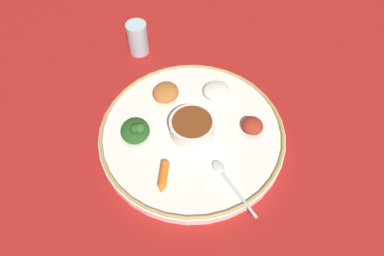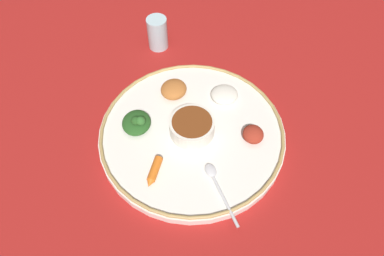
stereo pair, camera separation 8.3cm
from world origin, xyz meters
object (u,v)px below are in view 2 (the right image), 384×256
at_px(drinking_glass, 158,35).
at_px(center_bowl, 192,126).
at_px(greens_pile, 137,122).
at_px(spoon, 218,183).
at_px(carrot_near_spoon, 154,172).

bearing_deg(drinking_glass, center_bowl, -94.30).
bearing_deg(drinking_glass, greens_pile, -117.34).
height_order(center_bowl, spoon, center_bowl).
relative_size(greens_pile, drinking_glass, 1.00).
distance_m(spoon, carrot_near_spoon, 0.14).
height_order(carrot_near_spoon, drinking_glass, drinking_glass).
xyz_separation_m(spoon, drinking_glass, (0.02, 0.48, 0.01)).
distance_m(spoon, drinking_glass, 0.48).
xyz_separation_m(carrot_near_spoon, drinking_glass, (0.14, 0.41, 0.01)).
distance_m(center_bowl, drinking_glass, 0.33).
bearing_deg(center_bowl, spoon, -88.63).
xyz_separation_m(spoon, carrot_near_spoon, (-0.12, 0.07, 0.01)).
bearing_deg(center_bowl, drinking_glass, 85.70).
height_order(greens_pile, drinking_glass, drinking_glass).
height_order(greens_pile, carrot_near_spoon, greens_pile).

